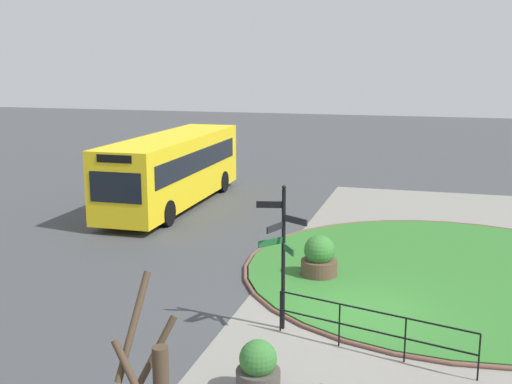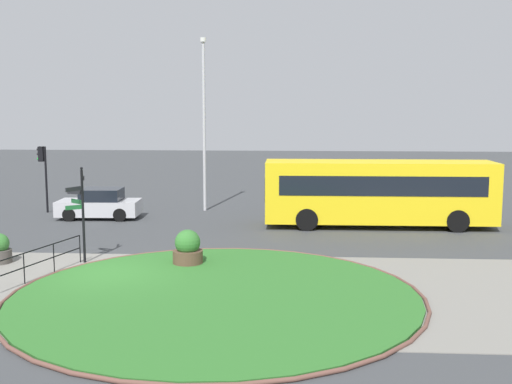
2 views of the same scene
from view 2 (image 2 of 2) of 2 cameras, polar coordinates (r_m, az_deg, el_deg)
ground at (r=21.35m, az=-13.36°, el=-7.39°), size 120.00×120.00×0.00m
sidewalk_paving at (r=19.96m, az=-14.63°, el=-8.46°), size 32.00×8.97×0.02m
grass_island at (r=18.53m, az=-3.65°, el=-9.36°), size 11.79×11.79×0.10m
grass_kerb_ring at (r=18.53m, az=-3.65°, el=-9.34°), size 12.10×12.10×0.11m
signpost_directional at (r=22.89m, az=-15.63°, el=-1.33°), size 0.67×1.22×3.42m
railing_grass_edge at (r=21.45m, az=-19.06°, el=-5.72°), size 1.22×4.28×1.00m
bus_yellow at (r=29.40m, az=11.07°, el=0.03°), size 10.42×2.60×3.03m
car_near_lane at (r=32.10m, az=-13.99°, el=-1.11°), size 4.06×1.98×1.50m
traffic_light_near at (r=34.54m, az=-18.77°, el=2.41°), size 0.49×0.26×3.46m
lamppost_tall at (r=33.28m, az=-4.74°, el=6.53°), size 0.32×0.32×9.05m
planter_near_signpost at (r=22.03m, az=-6.21°, el=-5.21°), size 1.04×1.04×1.28m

